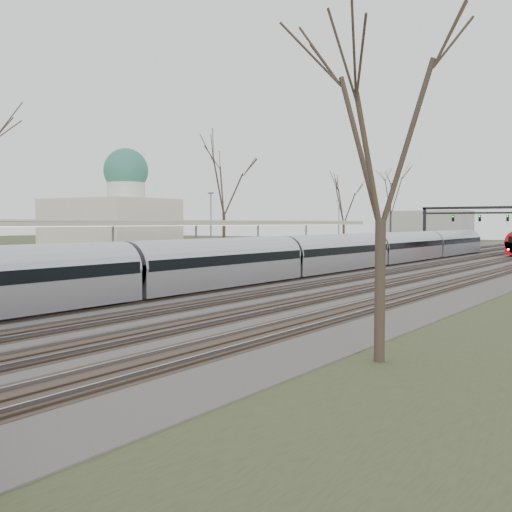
{
  "coord_description": "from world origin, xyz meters",
  "views": [
    {
      "loc": [
        20.01,
        -1.64,
        3.95
      ],
      "look_at": [
        -0.7,
        29.24,
        2.0
      ],
      "focal_mm": 45.0,
      "sensor_mm": 36.0,
      "label": 1
    }
  ],
  "objects": [
    {
      "name": "tree_east_near",
      "position": [
        13.0,
        15.0,
        6.55
      ],
      "size": [
        4.5,
        4.5,
        9.27
      ],
      "color": "#2D231C",
      "rests_on": "ground"
    },
    {
      "name": "tree_west_far",
      "position": [
        -17.0,
        48.0,
        8.02
      ],
      "size": [
        5.5,
        5.5,
        11.33
      ],
      "color": "#2D231C",
      "rests_on": "ground"
    },
    {
      "name": "train_near",
      "position": [
        -2.5,
        42.79,
        1.48
      ],
      "size": [
        2.62,
        75.21,
        3.05
      ],
      "color": "#AFB2BA",
      "rests_on": "ground"
    },
    {
      "name": "platform",
      "position": [
        -9.05,
        37.5,
        0.5
      ],
      "size": [
        3.5,
        69.0,
        1.0
      ],
      "primitive_type": "cube",
      "color": "#9E9B93",
      "rests_on": "ground"
    },
    {
      "name": "track_bed",
      "position": [
        0.26,
        55.0,
        0.06
      ],
      "size": [
        24.0,
        160.0,
        0.22
      ],
      "color": "#474442",
      "rests_on": "ground"
    },
    {
      "name": "signal_gantry",
      "position": [
        0.29,
        84.99,
        4.91
      ],
      "size": [
        21.0,
        0.59,
        6.08
      ],
      "color": "black",
      "rests_on": "ground"
    },
    {
      "name": "dome_building",
      "position": [
        -21.71,
        38.0,
        3.72
      ],
      "size": [
        10.0,
        8.0,
        10.3
      ],
      "color": "beige",
      "rests_on": "ground"
    },
    {
      "name": "canopy",
      "position": [
        -9.05,
        32.99,
        3.93
      ],
      "size": [
        4.1,
        50.0,
        3.11
      ],
      "color": "slate",
      "rests_on": "platform"
    }
  ]
}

